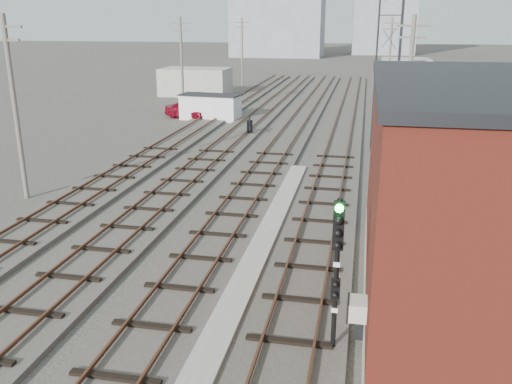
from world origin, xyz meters
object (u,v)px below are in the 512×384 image
(car_red, at_px, (188,110))
(car_grey, at_px, (216,100))
(switch_stand, at_px, (250,127))
(car_silver, at_px, (206,101))
(site_trailer, at_px, (210,107))
(signal_mast, at_px, (337,264))

(car_red, bearing_deg, car_grey, 15.00)
(switch_stand, distance_m, car_silver, 14.64)
(site_trailer, xyz_separation_m, car_grey, (-1.58, 7.70, -0.46))
(switch_stand, relative_size, car_red, 0.32)
(switch_stand, bearing_deg, site_trailer, 151.43)
(switch_stand, height_order, site_trailer, site_trailer)
(signal_mast, bearing_deg, car_grey, 109.40)
(site_trailer, bearing_deg, switch_stand, -44.54)
(signal_mast, height_order, switch_stand, signal_mast)
(car_silver, bearing_deg, site_trailer, -153.34)
(signal_mast, height_order, car_silver, signal_mast)
(signal_mast, height_order, site_trailer, signal_mast)
(car_silver, height_order, car_grey, car_grey)
(signal_mast, xyz_separation_m, car_silver, (-15.67, 40.99, -1.98))
(switch_stand, bearing_deg, car_grey, 138.00)
(signal_mast, distance_m, car_grey, 44.85)
(site_trailer, xyz_separation_m, car_silver, (-2.37, 6.43, -0.48))
(site_trailer, relative_size, car_grey, 1.18)
(car_grey, bearing_deg, car_red, -176.63)
(car_silver, xyz_separation_m, car_grey, (0.79, 1.27, 0.02))
(site_trailer, relative_size, car_silver, 1.38)
(car_silver, distance_m, car_grey, 1.50)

